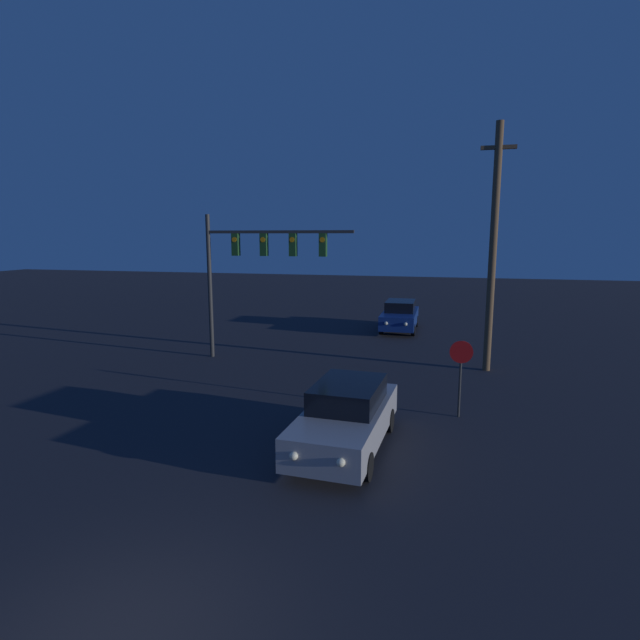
# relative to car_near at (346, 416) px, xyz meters

# --- Properties ---
(car_near) EXTENTS (2.04, 4.71, 1.61)m
(car_near) POSITION_rel_car_near_xyz_m (0.00, 0.00, 0.00)
(car_near) COLOR #99999E
(car_near) RESTS_ON ground_plane
(car_far) EXTENTS (1.84, 4.64, 1.61)m
(car_far) POSITION_rel_car_near_xyz_m (-0.13, 15.95, 0.00)
(car_far) COLOR navy
(car_far) RESTS_ON ground_plane
(traffic_signal_mast) EXTENTS (6.22, 0.30, 6.01)m
(traffic_signal_mast) POSITION_rel_car_near_xyz_m (-5.39, 7.86, 3.43)
(traffic_signal_mast) COLOR #2D2D2D
(traffic_signal_mast) RESTS_ON ground_plane
(stop_sign) EXTENTS (0.64, 0.07, 2.23)m
(stop_sign) POSITION_rel_car_near_xyz_m (2.71, 2.89, 0.72)
(stop_sign) COLOR #2D2D2D
(stop_sign) RESTS_ON ground_plane
(utility_pole) EXTENTS (1.24, 0.28, 9.19)m
(utility_pole) POSITION_rel_car_near_xyz_m (3.87, 8.39, 3.89)
(utility_pole) COLOR brown
(utility_pole) RESTS_ON ground_plane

